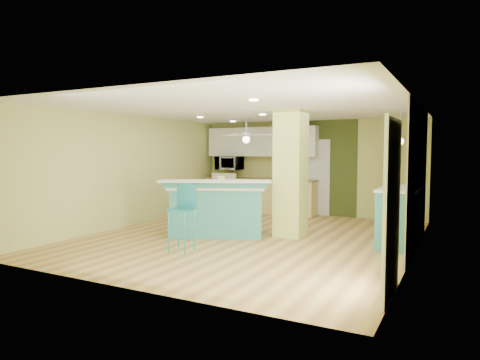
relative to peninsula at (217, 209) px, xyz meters
The scene contains 23 objects.
floor 0.88m from the peninsula, ahead, with size 6.00×7.00×0.01m, color olive.
ceiling 2.09m from the peninsula, ahead, with size 6.00×7.00×0.01m, color white.
wall_back 3.74m from the peninsula, 79.19° to the left, with size 6.00×0.01×2.50m, color #BEC067.
wall_front 3.55m from the peninsula, 78.57° to the right, with size 6.00×0.01×2.50m, color #BEC067.
wall_left 2.43m from the peninsula, behind, with size 0.01×7.00×2.50m, color #BEC067.
wall_right 3.76m from the peninsula, ahead, with size 0.01×7.00×2.50m, color #BEC067.
wood_panel 3.81m from the peninsula, 10.80° to the left, with size 0.02×3.40×2.50m, color #8B794F.
olive_accent 3.77m from the peninsula, 76.10° to the left, with size 2.20×0.02×2.50m, color #3A461C.
interior_door 3.70m from the peninsula, 75.99° to the left, with size 0.82×0.05×2.00m, color silver.
french_door 4.30m from the peninsula, 31.01° to the right, with size 0.04×1.08×2.10m, color white.
column 1.63m from the peninsula, 24.19° to the left, with size 0.55×0.55×2.50m, color #C6D161.
kitchen_run 3.36m from the peninsula, 100.50° to the left, with size 3.25×0.63×0.94m.
stove 3.64m from the peninsula, 115.38° to the left, with size 0.76×0.66×1.08m.
upper_cabinets 3.75m from the peninsula, 100.14° to the left, with size 3.20×0.34×0.80m, color white.
microwave 3.74m from the peninsula, 115.32° to the left, with size 0.70×0.48×0.39m, color white.
ceiling_fan 2.64m from the peninsula, 101.09° to the left, with size 1.41×1.41×0.61m.
pendant_lamp 3.70m from the peninsula, 14.31° to the left, with size 0.14×0.14×0.69m.
wall_decor 3.90m from the peninsula, 13.86° to the left, with size 0.03×0.90×0.70m, color brown.
peninsula is the anchor object (origin of this frame).
bar_stool 1.46m from the peninsula, 82.60° to the right, with size 0.40×0.40×1.13m.
side_counter 3.49m from the peninsula, 13.92° to the left, with size 0.69×1.63×1.05m.
fruit_bowl 3.28m from the peninsula, 88.17° to the left, with size 0.29×0.29×0.07m, color #352515.
canister 0.58m from the peninsula, 82.11° to the left, with size 0.17×0.17×0.19m, color yellow.
Camera 1 is at (3.69, -7.46, 1.72)m, focal length 32.00 mm.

